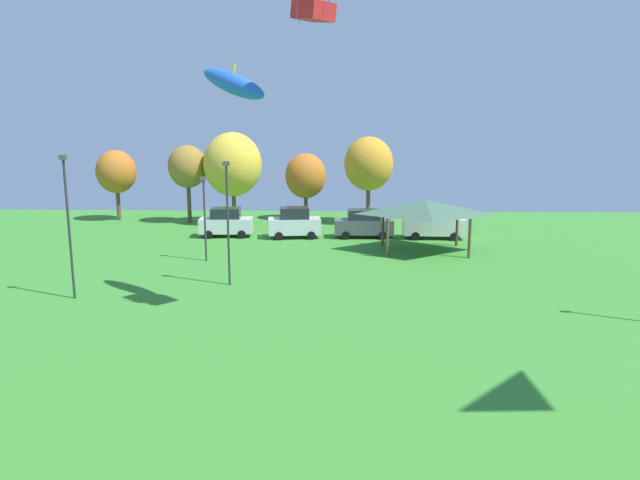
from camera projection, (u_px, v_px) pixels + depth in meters
kite_flying_6 at (233, 83)px, 25.42m from camera, size 3.86×3.48×2.14m
parked_car_leftmost at (226, 222)px, 44.88m from camera, size 4.24×2.29×2.28m
parked_car_second_from_left at (294, 223)px, 44.38m from camera, size 4.24×2.51×2.39m
parked_car_third_from_left at (364, 224)px, 44.48m from camera, size 4.58×2.11×2.21m
parked_car_rightmost_in_row at (434, 223)px, 44.06m from camera, size 4.80×2.18×2.46m
park_pavilion at (425, 207)px, 38.97m from camera, size 6.94×5.23×3.60m
light_post_0 at (68, 220)px, 27.72m from camera, size 0.36×0.20×7.10m
light_post_2 at (205, 213)px, 36.09m from camera, size 0.36×0.20×5.39m
light_post_3 at (228, 217)px, 30.26m from camera, size 0.36×0.20×6.67m
treeline_tree_0 at (116, 172)px, 52.58m from camera, size 3.61×3.61×6.51m
treeline_tree_1 at (188, 167)px, 51.06m from camera, size 3.48×3.48×6.99m
treeline_tree_2 at (233, 165)px, 50.40m from camera, size 5.13×5.13×8.13m
treeline_tree_3 at (306, 176)px, 52.97m from camera, size 3.79×3.79×6.20m
treeline_tree_4 at (369, 164)px, 50.31m from camera, size 4.33×4.33×7.75m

